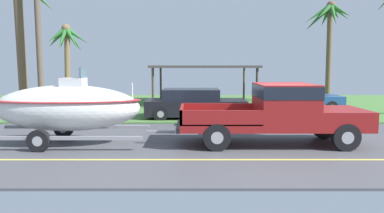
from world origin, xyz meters
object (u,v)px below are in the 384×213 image
object	(u,v)px
boat_on_trailer	(67,108)
parked_sedan_near	(296,99)
carport_awning	(204,67)
palm_tree_near_right	(23,10)
pickup_truck_towing	(284,111)
parked_sedan_far	(195,104)
palm_tree_mid	(67,44)
palm_tree_far_left	(329,24)
utility_pole	(39,28)

from	to	relation	value
boat_on_trailer	parked_sedan_near	world-z (taller)	boat_on_trailer
carport_awning	palm_tree_near_right	bearing A→B (deg)	-141.65
pickup_truck_towing	palm_tree_near_right	distance (m)	12.18
pickup_truck_towing	carport_awning	bearing A→B (deg)	100.39
boat_on_trailer	palm_tree_near_right	distance (m)	7.26
parked_sedan_far	carport_awning	distance (m)	6.47
parked_sedan_far	carport_awning	world-z (taller)	carport_awning
parked_sedan_far	palm_tree_near_right	bearing A→B (deg)	-177.66
pickup_truck_towing	parked_sedan_far	distance (m)	6.06
palm_tree_mid	parked_sedan_near	bearing A→B (deg)	-23.98
parked_sedan_near	palm_tree_mid	xyz separation A→B (m)	(-14.28, 6.35, 3.29)
parked_sedan_far	carport_awning	xyz separation A→B (m)	(0.61, 6.22, 1.66)
pickup_truck_towing	parked_sedan_far	size ratio (longest dim) A/B	1.29
pickup_truck_towing	palm_tree_mid	size ratio (longest dim) A/B	1.11
boat_on_trailer	palm_tree_far_left	bearing A→B (deg)	43.35
palm_tree_near_right	palm_tree_mid	bearing A→B (deg)	97.74
parked_sedan_near	boat_on_trailer	bearing A→B (deg)	-140.44
parked_sedan_far	utility_pole	bearing A→B (deg)	-172.85
boat_on_trailer	parked_sedan_near	distance (m)	12.26
palm_tree_mid	palm_tree_far_left	xyz separation A→B (m)	(17.37, -2.32, 1.09)
parked_sedan_far	palm_tree_near_right	world-z (taller)	palm_tree_near_right
palm_tree_far_left	carport_awning	bearing A→B (deg)	-178.32
utility_pole	carport_awning	bearing A→B (deg)	43.88
parked_sedan_far	palm_tree_mid	world-z (taller)	palm_tree_mid
carport_awning	parked_sedan_far	bearing A→B (deg)	-95.59
boat_on_trailer	utility_pole	size ratio (longest dim) A/B	0.76
boat_on_trailer	utility_pole	xyz separation A→B (m)	(-2.69, 4.54, 2.92)
boat_on_trailer	palm_tree_near_right	world-z (taller)	palm_tree_near_right
boat_on_trailer	parked_sedan_far	xyz separation A→B (m)	(4.05, 5.39, -0.48)
boat_on_trailer	palm_tree_far_left	distance (m)	17.67
palm_tree_far_left	utility_pole	bearing A→B (deg)	-154.40
parked_sedan_near	parked_sedan_far	world-z (taller)	same
boat_on_trailer	parked_sedan_near	size ratio (longest dim) A/B	1.34
palm_tree_near_right	palm_tree_far_left	bearing A→B (deg)	22.74
boat_on_trailer	carport_awning	bearing A→B (deg)	68.13
parked_sedan_far	utility_pole	size ratio (longest dim) A/B	0.58
carport_awning	utility_pole	size ratio (longest dim) A/B	0.81
pickup_truck_towing	utility_pole	world-z (taller)	utility_pole
parked_sedan_far	palm_tree_far_left	size ratio (longest dim) A/B	0.71
parked_sedan_far	palm_tree_mid	bearing A→B (deg)	135.37
parked_sedan_near	parked_sedan_far	xyz separation A→B (m)	(-5.40, -2.41, 0.00)
carport_awning	utility_pole	bearing A→B (deg)	-136.12
boat_on_trailer	palm_tree_mid	xyz separation A→B (m)	(-4.83, 14.15, 2.80)
parked_sedan_near	palm_tree_far_left	xyz separation A→B (m)	(3.09, 4.03, 4.37)
palm_tree_mid	pickup_truck_towing	bearing A→B (deg)	-50.62
parked_sedan_far	palm_tree_mid	size ratio (longest dim) A/B	0.86
palm_tree_mid	utility_pole	world-z (taller)	utility_pole
boat_on_trailer	carport_awning	size ratio (longest dim) A/B	0.93
carport_awning	palm_tree_near_right	world-z (taller)	palm_tree_near_right
carport_awning	palm_tree_mid	distance (m)	9.96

